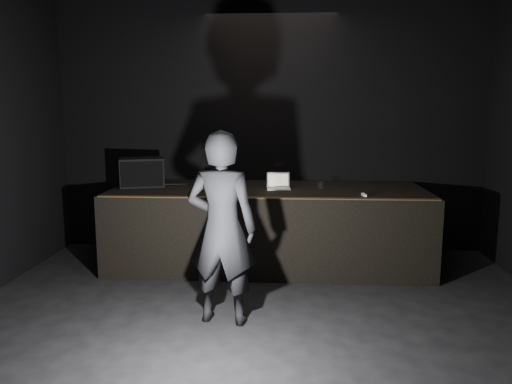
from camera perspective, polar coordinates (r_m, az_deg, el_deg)
The scene contains 11 objects.
ground at distance 4.13m, azimuth -0.15°, elevation -19.68°, with size 7.00×7.00×0.00m, color black.
room_walls at distance 3.60m, azimuth -0.17°, elevation 9.69°, with size 6.10×7.10×3.52m.
stage_riser at distance 6.51m, azimuth 1.38°, elevation -3.94°, with size 4.00×1.50×1.00m, color black.
riser_lip at distance 5.71m, azimuth 1.13°, elevation -0.65°, with size 3.92×0.10×0.01m, color brown.
stage_monitor at distance 6.73m, azimuth -12.93°, elevation 2.21°, with size 0.66×0.56×0.38m.
cable at distance 6.80m, azimuth -11.21°, elevation 0.83°, with size 0.02×0.02×0.95m, color black.
laptop at distance 6.39m, azimuth 2.59°, elevation 0.85°, with size 0.31×0.28×0.20m.
beer_can at distance 6.21m, azimuth -5.55°, elevation 0.91°, with size 0.08×0.08×0.18m.
plastic_cup at distance 6.39m, azimuth 7.38°, elevation 0.73°, with size 0.07×0.07×0.09m, color white.
wii_remote at distance 5.99m, azimuth 12.24°, elevation -0.32°, with size 0.04×0.15×0.03m, color white.
person at distance 4.67m, azimuth -3.94°, elevation -4.16°, with size 0.66×0.44×1.82m, color black.
Camera 1 is at (0.23, -3.60, 2.01)m, focal length 35.00 mm.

